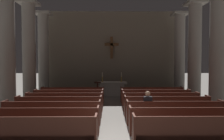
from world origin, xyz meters
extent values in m
cube|color=#4C2319|center=(-2.41, 0.00, 0.42)|extent=(3.67, 0.40, 0.05)
cube|color=#4C2319|center=(-2.41, -0.23, 0.70)|extent=(3.67, 0.05, 0.50)
cube|color=#4C2319|center=(-2.41, 0.18, 0.20)|extent=(3.67, 0.04, 0.40)
cube|color=#4C2319|center=(-0.54, -0.02, 0.47)|extent=(0.06, 0.50, 0.95)
cube|color=#4C2319|center=(-2.41, 1.11, 0.42)|extent=(3.67, 0.40, 0.05)
cube|color=#4C2319|center=(-2.41, 0.89, 0.70)|extent=(3.67, 0.05, 0.50)
cube|color=#4C2319|center=(-2.41, 1.29, 0.20)|extent=(3.67, 0.04, 0.40)
cube|color=#4C2319|center=(-0.54, 1.09, 0.47)|extent=(0.06, 0.50, 0.95)
cube|color=#4C2319|center=(-2.41, 2.22, 0.42)|extent=(3.67, 0.40, 0.05)
cube|color=#4C2319|center=(-2.41, 2.00, 0.70)|extent=(3.67, 0.05, 0.50)
cube|color=#4C2319|center=(-2.41, 2.40, 0.20)|extent=(3.67, 0.04, 0.40)
cube|color=#4C2319|center=(-0.54, 2.20, 0.47)|extent=(0.06, 0.50, 0.95)
cube|color=#4C2319|center=(-4.28, 2.20, 0.47)|extent=(0.06, 0.50, 0.95)
cube|color=#4C2319|center=(-2.41, 3.33, 0.42)|extent=(3.67, 0.40, 0.05)
cube|color=#4C2319|center=(-2.41, 3.11, 0.70)|extent=(3.67, 0.05, 0.50)
cube|color=#4C2319|center=(-2.41, 3.51, 0.20)|extent=(3.67, 0.04, 0.40)
cube|color=#4C2319|center=(-0.54, 3.31, 0.47)|extent=(0.06, 0.50, 0.95)
cube|color=#4C2319|center=(-4.28, 3.31, 0.47)|extent=(0.06, 0.50, 0.95)
cube|color=#4C2319|center=(-2.41, 4.44, 0.42)|extent=(3.67, 0.40, 0.05)
cube|color=#4C2319|center=(-2.41, 4.22, 0.70)|extent=(3.67, 0.05, 0.50)
cube|color=#4C2319|center=(-2.41, 4.62, 0.20)|extent=(3.67, 0.04, 0.40)
cube|color=#4C2319|center=(-0.54, 4.42, 0.47)|extent=(0.06, 0.50, 0.95)
cube|color=#4C2319|center=(-4.28, 4.42, 0.47)|extent=(0.06, 0.50, 0.95)
cube|color=#4C2319|center=(-2.41, 5.55, 0.42)|extent=(3.67, 0.40, 0.05)
cube|color=#4C2319|center=(-2.41, 5.33, 0.70)|extent=(3.67, 0.05, 0.50)
cube|color=#4C2319|center=(-2.41, 5.73, 0.20)|extent=(3.67, 0.04, 0.40)
cube|color=#4C2319|center=(-0.54, 5.53, 0.47)|extent=(0.06, 0.50, 0.95)
cube|color=#4C2319|center=(-4.28, 5.53, 0.47)|extent=(0.06, 0.50, 0.95)
cube|color=#4C2319|center=(-2.41, 6.66, 0.42)|extent=(3.67, 0.40, 0.05)
cube|color=#4C2319|center=(-2.41, 6.44, 0.70)|extent=(3.67, 0.05, 0.50)
cube|color=#4C2319|center=(-2.41, 6.84, 0.20)|extent=(3.67, 0.04, 0.40)
cube|color=#4C2319|center=(-0.54, 6.64, 0.47)|extent=(0.06, 0.50, 0.95)
cube|color=#4C2319|center=(-4.28, 6.64, 0.47)|extent=(0.06, 0.50, 0.95)
cube|color=#4C2319|center=(2.41, 0.00, 0.42)|extent=(3.67, 0.40, 0.05)
cube|color=#4C2319|center=(2.41, -0.23, 0.70)|extent=(3.67, 0.05, 0.50)
cube|color=#4C2319|center=(2.41, 0.18, 0.20)|extent=(3.67, 0.04, 0.40)
cube|color=#4C2319|center=(0.54, -0.02, 0.47)|extent=(0.06, 0.50, 0.95)
cube|color=#4C2319|center=(2.41, 1.11, 0.42)|extent=(3.67, 0.40, 0.05)
cube|color=#4C2319|center=(2.41, 0.89, 0.70)|extent=(3.67, 0.05, 0.50)
cube|color=#4C2319|center=(2.41, 1.29, 0.20)|extent=(3.67, 0.04, 0.40)
cube|color=#4C2319|center=(0.54, 1.09, 0.47)|extent=(0.06, 0.50, 0.95)
cube|color=#4C2319|center=(2.41, 2.22, 0.42)|extent=(3.67, 0.40, 0.05)
cube|color=#4C2319|center=(2.41, 2.00, 0.70)|extent=(3.67, 0.05, 0.50)
cube|color=#4C2319|center=(2.41, 2.40, 0.20)|extent=(3.67, 0.04, 0.40)
cube|color=#4C2319|center=(0.54, 2.20, 0.47)|extent=(0.06, 0.50, 0.95)
cube|color=#4C2319|center=(4.28, 2.20, 0.47)|extent=(0.06, 0.50, 0.95)
cube|color=#4C2319|center=(2.41, 3.33, 0.42)|extent=(3.67, 0.40, 0.05)
cube|color=#4C2319|center=(2.41, 3.11, 0.70)|extent=(3.67, 0.05, 0.50)
cube|color=#4C2319|center=(2.41, 3.51, 0.20)|extent=(3.67, 0.04, 0.40)
cube|color=#4C2319|center=(0.54, 3.31, 0.47)|extent=(0.06, 0.50, 0.95)
cube|color=#4C2319|center=(4.28, 3.31, 0.47)|extent=(0.06, 0.50, 0.95)
cube|color=#4C2319|center=(2.41, 4.44, 0.42)|extent=(3.67, 0.40, 0.05)
cube|color=#4C2319|center=(2.41, 4.22, 0.70)|extent=(3.67, 0.05, 0.50)
cube|color=#4C2319|center=(2.41, 4.62, 0.20)|extent=(3.67, 0.04, 0.40)
cube|color=#4C2319|center=(0.54, 4.42, 0.47)|extent=(0.06, 0.50, 0.95)
cube|color=#4C2319|center=(4.28, 4.42, 0.47)|extent=(0.06, 0.50, 0.95)
cube|color=#4C2319|center=(2.41, 5.55, 0.42)|extent=(3.67, 0.40, 0.05)
cube|color=#4C2319|center=(2.41, 5.33, 0.70)|extent=(3.67, 0.05, 0.50)
cube|color=#4C2319|center=(2.41, 5.73, 0.20)|extent=(3.67, 0.04, 0.40)
cube|color=#4C2319|center=(0.54, 5.53, 0.47)|extent=(0.06, 0.50, 0.95)
cube|color=#4C2319|center=(4.28, 5.53, 0.47)|extent=(0.06, 0.50, 0.95)
cube|color=#4C2319|center=(2.41, 6.66, 0.42)|extent=(3.67, 0.40, 0.05)
cube|color=#4C2319|center=(2.41, 6.44, 0.70)|extent=(3.67, 0.05, 0.50)
cube|color=#4C2319|center=(2.41, 6.84, 0.20)|extent=(3.67, 0.04, 0.40)
cube|color=#4C2319|center=(0.54, 6.64, 0.47)|extent=(0.06, 0.50, 0.95)
cube|color=#4C2319|center=(4.28, 6.64, 0.47)|extent=(0.06, 0.50, 0.95)
cube|color=gray|center=(-5.16, 4.20, 0.10)|extent=(1.11, 1.11, 0.20)
cylinder|color=gray|center=(-5.16, 4.20, 3.02)|extent=(0.79, 0.79, 6.04)
cube|color=gray|center=(5.16, 4.20, 0.10)|extent=(1.11, 1.11, 0.20)
cylinder|color=gray|center=(5.16, 4.20, 3.02)|extent=(0.79, 0.79, 6.04)
cube|color=gray|center=(-5.16, 7.00, 0.10)|extent=(1.11, 1.11, 0.20)
cylinder|color=gray|center=(-5.16, 7.00, 3.02)|extent=(0.79, 0.79, 6.04)
cube|color=gray|center=(-5.16, 7.00, 6.12)|extent=(1.19, 1.19, 0.16)
cube|color=gray|center=(5.16, 7.00, 0.10)|extent=(1.11, 1.11, 0.20)
cylinder|color=gray|center=(5.16, 7.00, 3.02)|extent=(0.79, 0.79, 6.04)
cube|color=gray|center=(5.16, 7.00, 6.12)|extent=(1.19, 1.19, 0.16)
cube|color=gray|center=(-5.16, 9.80, 0.10)|extent=(1.11, 1.11, 0.20)
cylinder|color=gray|center=(-5.16, 9.80, 3.02)|extent=(0.79, 0.79, 6.04)
cube|color=gray|center=(-5.16, 9.80, 6.12)|extent=(1.19, 1.19, 0.16)
cube|color=gray|center=(5.16, 9.80, 0.10)|extent=(1.11, 1.11, 0.20)
cylinder|color=gray|center=(5.16, 9.80, 3.02)|extent=(0.79, 0.79, 6.04)
cube|color=gray|center=(5.16, 9.80, 6.12)|extent=(1.19, 1.19, 0.16)
cube|color=#BCB7AD|center=(0.00, 9.20, 0.44)|extent=(1.76, 0.72, 0.88)
cube|color=#BCB7AD|center=(0.00, 9.20, 0.94)|extent=(2.20, 0.90, 0.12)
cube|color=silver|center=(0.00, 9.20, 1.00)|extent=(2.09, 0.86, 0.01)
cylinder|color=#B79338|center=(-0.70, 9.20, 1.02)|extent=(0.16, 0.16, 0.02)
cylinder|color=#B79338|center=(-0.70, 9.20, 1.21)|extent=(0.07, 0.07, 0.39)
cylinder|color=silver|center=(-0.70, 9.20, 1.56)|extent=(0.04, 0.04, 0.32)
cylinder|color=#B79338|center=(0.70, 9.20, 1.02)|extent=(0.16, 0.16, 0.02)
cylinder|color=#B79338|center=(0.70, 9.20, 1.21)|extent=(0.07, 0.07, 0.39)
cylinder|color=silver|center=(0.70, 9.20, 1.56)|extent=(0.04, 0.04, 0.32)
cube|color=#706656|center=(0.00, 11.20, 3.30)|extent=(11.60, 0.25, 6.60)
cube|color=brown|center=(0.00, 10.96, 3.63)|extent=(0.21, 0.21, 1.77)
cube|color=brown|center=(0.00, 10.96, 3.90)|extent=(1.13, 0.21, 0.21)
cylinder|color=#4C2319|center=(-0.97, 8.00, 0.02)|extent=(0.36, 0.36, 0.04)
cylinder|color=#4C2319|center=(-0.97, 8.00, 0.53)|extent=(0.10, 0.10, 1.05)
cube|color=#4C2319|center=(-0.97, 8.00, 1.08)|extent=(0.44, 0.31, 0.15)
cube|color=#26262B|center=(1.35, 2.40, 0.23)|extent=(0.24, 0.14, 0.45)
cube|color=#26262B|center=(1.35, 2.27, 0.51)|extent=(0.28, 0.36, 0.12)
cube|color=black|center=(1.35, 2.14, 0.84)|extent=(0.32, 0.20, 0.54)
sphere|color=tan|center=(1.35, 2.14, 1.22)|extent=(0.20, 0.20, 0.20)
camera|label=1|loc=(-0.14, -5.89, 2.46)|focal=33.10mm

